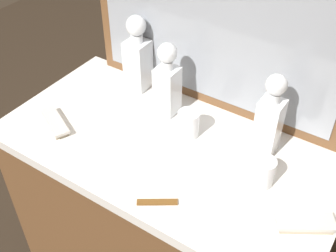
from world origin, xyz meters
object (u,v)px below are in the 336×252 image
object	(u,v)px
silver_brush_far_right	(55,123)
tortoiseshell_comb	(157,202)
crystal_tumbler_center	(188,125)
crystal_decanter_far_left	(167,86)
crystal_decanter_front	(138,60)
silver_brush_center	(305,223)
crystal_decanter_left	(269,123)
crystal_tumbler_rear	(262,173)

from	to	relation	value
silver_brush_far_right	tortoiseshell_comb	xyz separation A→B (m)	(0.49, -0.09, -0.01)
crystal_tumbler_center	silver_brush_far_right	xyz separation A→B (m)	(-0.41, -0.21, -0.03)
crystal_decanter_far_left	crystal_decanter_front	bearing A→B (deg)	158.69
silver_brush_center	tortoiseshell_comb	distance (m)	0.41
crystal_decanter_front	silver_brush_center	xyz separation A→B (m)	(0.76, -0.28, -0.11)
crystal_decanter_front	tortoiseshell_comb	distance (m)	0.59
tortoiseshell_comb	silver_brush_center	bearing A→B (deg)	22.01
crystal_decanter_left	silver_brush_center	distance (m)	0.32
crystal_tumbler_center	silver_brush_center	xyz separation A→B (m)	(0.46, -0.15, -0.03)
crystal_decanter_front	silver_brush_center	size ratio (longest dim) A/B	1.79
crystal_decanter_front	crystal_tumbler_rear	bearing A→B (deg)	-18.65
crystal_decanter_far_left	silver_brush_center	distance (m)	0.63
crystal_decanter_front	silver_brush_center	bearing A→B (deg)	-20.47
crystal_decanter_left	crystal_decanter_far_left	size ratio (longest dim) A/B	1.06
silver_brush_far_right	crystal_tumbler_rear	bearing A→B (deg)	11.99
crystal_tumbler_center	tortoiseshell_comb	distance (m)	0.31
crystal_decanter_left	silver_brush_center	world-z (taller)	crystal_decanter_left
crystal_tumbler_rear	silver_brush_far_right	xyz separation A→B (m)	(-0.70, -0.15, -0.03)
crystal_tumbler_center	crystal_tumbler_rear	bearing A→B (deg)	-12.64
crystal_tumbler_center	silver_brush_far_right	world-z (taller)	crystal_tumbler_center
crystal_tumbler_rear	tortoiseshell_comb	world-z (taller)	crystal_tumbler_rear
crystal_decanter_left	crystal_decanter_front	xyz separation A→B (m)	(-0.55, 0.07, 0.00)
crystal_decanter_left	silver_brush_far_right	size ratio (longest dim) A/B	1.71
crystal_decanter_left	tortoiseshell_comb	world-z (taller)	crystal_decanter_left
crystal_decanter_front	tortoiseshell_comb	size ratio (longest dim) A/B	2.73
silver_brush_far_right	crystal_decanter_left	bearing A→B (deg)	23.29
crystal_decanter_far_left	crystal_decanter_left	bearing A→B (deg)	-0.27
crystal_decanter_left	silver_brush_far_right	bearing A→B (deg)	-156.71
silver_brush_far_right	silver_brush_center	xyz separation A→B (m)	(0.86, 0.07, -0.00)
crystal_decanter_front	crystal_tumbler_center	world-z (taller)	crystal_decanter_front
crystal_tumbler_rear	crystal_decanter_left	bearing A→B (deg)	110.36
crystal_decanter_front	crystal_tumbler_center	bearing A→B (deg)	-24.05
crystal_decanter_far_left	crystal_tumbler_rear	bearing A→B (deg)	-17.51
tortoiseshell_comb	crystal_decanter_far_left	bearing A→B (deg)	119.70
crystal_decanter_far_left	silver_brush_far_right	size ratio (longest dim) A/B	1.61
crystal_decanter_far_left	tortoiseshell_comb	distance (m)	0.44
crystal_decanter_far_left	crystal_tumbler_rear	world-z (taller)	crystal_decanter_far_left
crystal_decanter_far_left	crystal_tumbler_center	xyz separation A→B (m)	(0.13, -0.07, -0.07)
crystal_tumbler_rear	silver_brush_far_right	size ratio (longest dim) A/B	0.52
crystal_decanter_far_left	crystal_tumbler_center	world-z (taller)	crystal_decanter_far_left
silver_brush_far_right	silver_brush_center	distance (m)	0.86
crystal_decanter_far_left	silver_brush_far_right	xyz separation A→B (m)	(-0.28, -0.28, -0.10)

